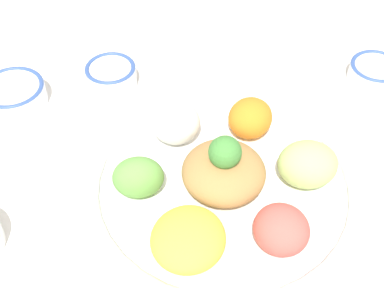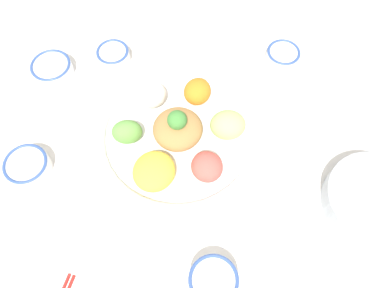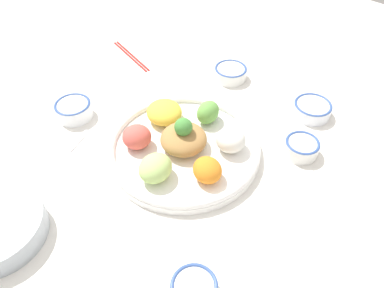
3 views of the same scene
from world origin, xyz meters
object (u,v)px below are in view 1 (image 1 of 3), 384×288
Objects in this scene: rice_bowl_plain at (375,72)px; serving_spoon_extra at (177,57)px; salad_platter at (223,182)px; sauce_bowl_far at (14,94)px; rice_bowl_blue at (111,75)px.

rice_bowl_plain reaches higher than serving_spoon_extra.
salad_platter is 3.70× the size of sauce_bowl_far.
sauce_bowl_far is (0.05, -0.15, -0.00)m from rice_bowl_blue.
salad_platter is 0.32m from serving_spoon_extra.
salad_platter reaches higher than rice_bowl_plain.
rice_bowl_plain is 0.72× the size of serving_spoon_extra.
salad_platter is at bearing 40.17° from rice_bowl_blue.
rice_bowl_plain is (-0.03, 0.45, -0.00)m from rice_bowl_blue.
rice_bowl_plain is (-0.26, 0.26, -0.01)m from salad_platter.
rice_bowl_blue is at bearing -139.83° from salad_platter.
rice_bowl_plain is 0.35m from serving_spoon_extra.
salad_platter is 4.36× the size of rice_bowl_plain.
sauce_bowl_far is 0.29m from serving_spoon_extra.
salad_platter reaches higher than serving_spoon_extra.
serving_spoon_extra is (-0.08, 0.11, -0.02)m from rice_bowl_blue.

